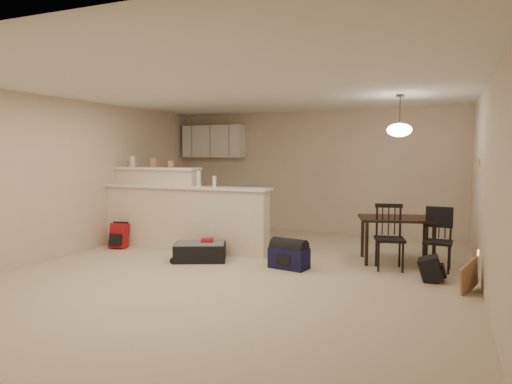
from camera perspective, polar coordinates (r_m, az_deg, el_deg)
The scene contains 19 objects.
room at distance 6.24m, azimuth -1.61°, elevation 1.30°, with size 7.00×7.02×2.50m.
breakfast_bar at distance 8.00m, azimuth -10.27°, elevation -2.61°, with size 3.08×0.58×1.39m.
upper_cabinets at distance 10.18m, azimuth -5.31°, elevation 6.31°, with size 1.40×0.34×0.70m, color white.
kitchen_counter at distance 10.04m, azimuth -4.58°, elevation -1.95°, with size 1.80×0.60×0.90m, color white.
thermostat at distance 7.25m, azimuth 26.04°, elevation 3.28°, with size 0.02×0.12×0.12m, color beige.
jar at distance 8.59m, azimuth -15.19°, elevation 3.71°, with size 0.10×0.10×0.20m, color silver.
cereal_box at distance 8.32m, azimuth -12.64°, elevation 3.59°, with size 0.10×0.07×0.16m, color #A97B57.
small_box at distance 8.12m, azimuth -10.56°, elevation 3.45°, with size 0.08×0.06×0.12m, color #A97B57.
bottle_a at distance 7.59m, azimuth -7.18°, elevation 1.67°, with size 0.07×0.07×0.26m, color silver.
bottle_b at distance 7.45m, azimuth -5.22°, elevation 1.32°, with size 0.06×0.06×0.18m, color silver.
dining_table at distance 7.17m, azimuth 17.20°, elevation -3.69°, with size 1.24×0.99×0.68m.
pendant_lamp at distance 7.10m, azimuth 17.49°, elevation 7.48°, with size 0.36×0.36×0.62m.
dining_chair_near at distance 6.70m, azimuth 16.36°, elevation -5.46°, with size 0.40×0.38×0.92m, color black, non-canonical shape.
dining_chair_far at distance 6.85m, azimuth 21.78°, elevation -5.62°, with size 0.38×0.36×0.86m, color black, non-canonical shape.
suitcase at distance 7.08m, azimuth -6.99°, elevation -7.47°, with size 0.77×0.50×0.26m, color black.
red_backpack at distance 8.27m, azimuth -16.73°, elevation -5.27°, with size 0.28×0.18×0.43m, color #AD131C.
navy_duffel at distance 6.58m, azimuth 4.14°, elevation -8.23°, with size 0.54×0.29×0.29m, color #13123B.
black_daypack at distance 6.36m, azimuth 21.00°, elevation -8.97°, with size 0.34×0.24×0.30m, color black.
cardboard_sheet at distance 6.00m, azimuth 25.08°, elevation -9.64°, with size 0.47×0.02×0.36m, color #A97B57.
Camera 1 is at (2.55, -5.68, 1.64)m, focal length 32.00 mm.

